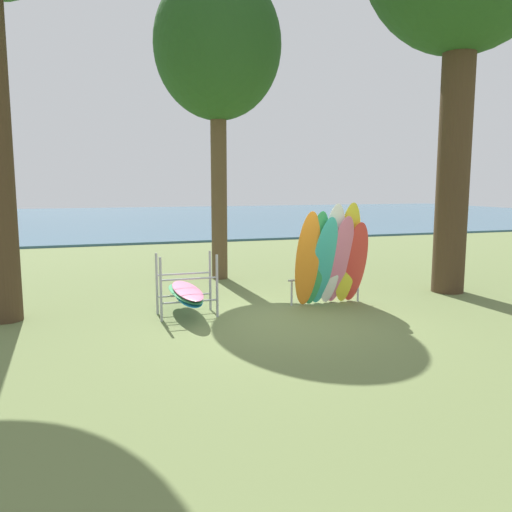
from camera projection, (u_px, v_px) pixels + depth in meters
name	position (u px, v px, depth m)	size (l,w,h in m)	color
ground_plane	(284.00, 322.00, 9.81)	(80.00, 80.00, 0.00)	olive
lake_water	(136.00, 218.00, 39.72)	(80.00, 36.00, 0.10)	#38607A
tree_mid_behind	(218.00, 48.00, 13.51)	(3.37, 3.37, 8.19)	brown
leaning_board_pile	(331.00, 259.00, 10.94)	(1.74, 0.81, 2.25)	orange
board_storage_rack	(187.00, 292.00, 10.22)	(1.15, 2.12, 1.25)	#9EA0A5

